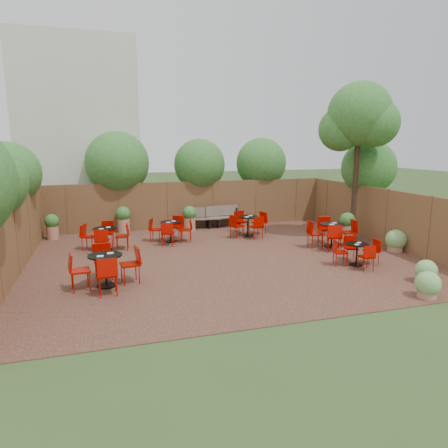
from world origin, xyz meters
name	(u,v)px	position (x,y,z in m)	size (l,w,h in m)	color
ground	(225,258)	(0.00, 0.00, 0.00)	(80.00, 80.00, 0.00)	#354F23
courtyard_paving	(225,257)	(0.00, 0.00, 0.01)	(12.00, 10.00, 0.02)	#361A16
fence_back	(192,205)	(0.00, 5.00, 1.00)	(12.00, 0.08, 2.00)	#54341F
fence_left	(15,240)	(-6.00, 0.00, 1.00)	(0.08, 10.00, 2.00)	#54341F
fence_right	(386,217)	(6.00, 0.00, 1.00)	(0.08, 10.00, 2.00)	#54341F
neighbour_building	(80,134)	(-4.50, 8.00, 4.00)	(5.00, 4.00, 8.00)	beige
overhang_foliage	(147,169)	(-2.10, 2.62, 2.72)	(15.75, 10.89, 2.75)	#2D6821
courtyard_tree	(359,120)	(5.39, 1.09, 4.44)	(2.55, 2.45, 5.77)	black
park_bench_left	(223,216)	(1.28, 4.63, 0.50)	(1.54, 0.64, 0.93)	brown
park_bench_right	(203,217)	(0.40, 4.62, 0.48)	(1.48, 0.61, 0.89)	brown
bistro_tables	(217,239)	(-0.09, 0.65, 0.47)	(9.37, 6.13, 0.96)	black
planters	(181,221)	(-0.77, 3.58, 0.58)	(11.22, 4.23, 1.07)	#A26C51
low_shrubs	(410,258)	(4.73, -2.72, 0.34)	(2.79, 4.35, 0.74)	#A26C51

